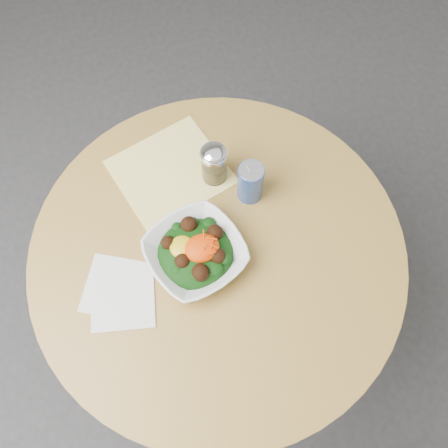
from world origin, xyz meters
name	(u,v)px	position (x,y,z in m)	size (l,w,h in m)	color
ground	(220,322)	(0.00, 0.00, 0.00)	(6.00, 6.00, 0.00)	#2F2F31
table	(218,276)	(0.00, 0.00, 0.55)	(0.90, 0.90, 0.75)	black
cloth_napkin	(170,172)	(-0.04, 0.24, 0.75)	(0.26, 0.24, 0.00)	#DDBE0B
paper_napkins	(120,293)	(-0.25, -0.02, 0.75)	(0.20, 0.22, 0.00)	silver
salad_bowl	(196,253)	(-0.05, 0.00, 0.78)	(0.27, 0.27, 0.08)	silver
fork	(170,261)	(-0.11, 0.01, 0.76)	(0.05, 0.21, 0.00)	black
spice_shaker	(214,164)	(0.06, 0.19, 0.81)	(0.07, 0.07, 0.12)	silver
beverage_can	(250,182)	(0.13, 0.11, 0.81)	(0.06, 0.06, 0.12)	navy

